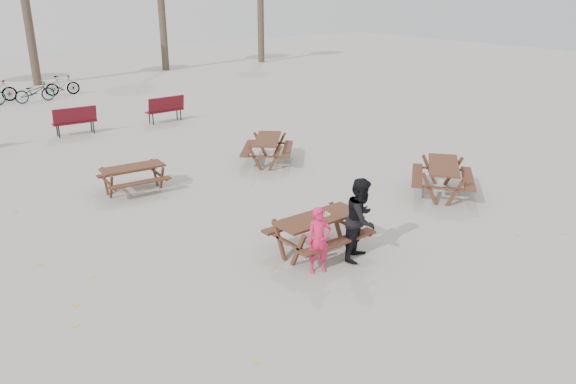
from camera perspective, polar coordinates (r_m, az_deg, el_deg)
ground at (r=11.44m, az=3.06°, el=-6.09°), size 80.00×80.00×0.00m
main_picnic_table at (r=11.19m, az=3.12°, el=-3.40°), size 1.80×1.45×0.78m
food_tray at (r=11.15m, az=3.81°, el=-2.35°), size 0.18×0.11×0.03m
bread_roll at (r=11.14m, az=3.82°, el=-2.14°), size 0.14×0.06×0.05m
soda_bottle at (r=10.96m, az=3.11°, el=-2.45°), size 0.07×0.07×0.17m
child at (r=10.42m, az=3.16°, el=-4.94°), size 0.55×0.45×1.28m
adult at (r=10.94m, az=7.46°, el=-2.76°), size 1.00×0.92×1.66m
picnic_table_east at (r=14.88m, az=15.39°, el=1.26°), size 2.42×2.38×0.81m
picnic_table_north at (r=15.10m, az=-15.41°, el=1.28°), size 1.68×1.40×0.68m
picnic_table_far at (r=16.95m, az=-2.10°, el=4.23°), size 2.26×2.30×0.77m
park_bench_row at (r=21.20m, az=-23.76°, el=6.17°), size 9.72×0.93×1.03m
fallen_leaves at (r=13.52m, az=-2.18°, el=-1.76°), size 11.00×11.00×0.01m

